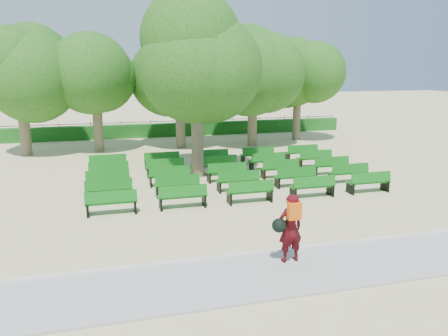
% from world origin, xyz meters
% --- Properties ---
extents(ground, '(120.00, 120.00, 0.00)m').
position_xyz_m(ground, '(0.00, 0.00, 0.00)').
color(ground, '#C9BA85').
extents(paving, '(30.00, 2.20, 0.06)m').
position_xyz_m(paving, '(0.00, -7.40, 0.03)').
color(paving, '#A5A5A1').
rests_on(paving, ground).
extents(curb, '(30.00, 0.12, 0.10)m').
position_xyz_m(curb, '(0.00, -6.25, 0.05)').
color(curb, silver).
rests_on(curb, ground).
extents(hedge, '(26.00, 0.70, 0.90)m').
position_xyz_m(hedge, '(0.00, 14.00, 0.45)').
color(hedge, '#185A19').
rests_on(hedge, ground).
extents(fence, '(26.00, 0.10, 1.02)m').
position_xyz_m(fence, '(0.00, 14.40, 0.00)').
color(fence, black).
rests_on(fence, ground).
extents(tree_line, '(21.80, 6.80, 7.04)m').
position_xyz_m(tree_line, '(0.00, 10.00, 0.00)').
color(tree_line, '#276019').
rests_on(tree_line, ground).
extents(bench_array, '(1.68, 0.56, 1.05)m').
position_xyz_m(bench_array, '(0.86, 1.15, 0.09)').
color(bench_array, '#116515').
rests_on(bench_array, ground).
extents(tree_among, '(5.28, 5.28, 7.32)m').
position_xyz_m(tree_among, '(-0.16, 2.31, 4.92)').
color(tree_among, brown).
rests_on(tree_among, ground).
extents(person, '(0.83, 0.51, 1.73)m').
position_xyz_m(person, '(0.21, -6.90, 0.95)').
color(person, '#3F090D').
rests_on(person, ground).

